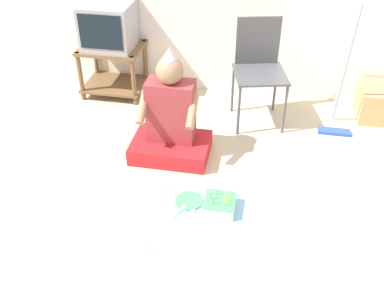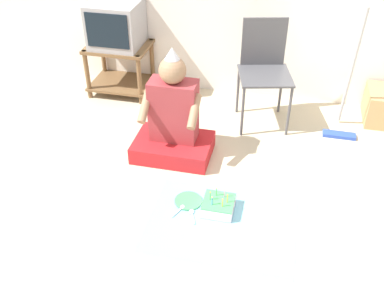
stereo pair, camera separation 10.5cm
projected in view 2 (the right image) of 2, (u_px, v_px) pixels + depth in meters
ground_plane at (250, 236)px, 2.97m from camera, size 16.00×16.00×0.00m
tv_stand at (120, 64)px, 4.45m from camera, size 0.60×0.47×0.50m
tv at (116, 24)px, 4.22m from camera, size 0.46×0.46×0.42m
folding_chair at (264, 65)px, 3.88m from camera, size 0.53×0.53×0.91m
dust_mop at (346, 100)px, 3.79m from camera, size 0.28×0.29×1.15m
person_seated at (173, 122)px, 3.56m from camera, size 0.62×0.44×0.92m
party_cloth at (221, 224)px, 3.05m from camera, size 1.02×0.76×0.01m
birthday_cake at (218, 205)px, 3.14m from camera, size 0.22×0.22×0.15m
paper_plate at (188, 201)px, 3.23m from camera, size 0.20×0.20×0.01m
plastic_spoon_near at (181, 208)px, 3.17m from camera, size 0.07×0.14×0.01m
plastic_spoon_far at (192, 213)px, 3.13m from camera, size 0.07×0.14×0.01m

